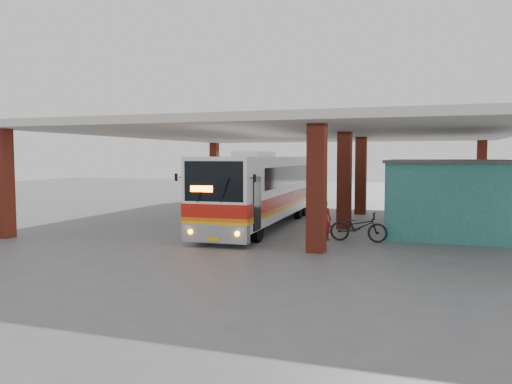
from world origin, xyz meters
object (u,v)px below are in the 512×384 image
object	(u,v)px
coach_bus	(260,190)
pedestrian	(324,220)
red_chair	(396,213)
motorcycle	(358,227)

from	to	relation	value
coach_bus	pedestrian	world-z (taller)	coach_bus
red_chair	coach_bus	bearing A→B (deg)	-120.47
motorcycle	coach_bus	bearing A→B (deg)	61.31
motorcycle	pedestrian	bearing A→B (deg)	91.05
coach_bus	pedestrian	xyz separation A→B (m)	(3.53, -2.74, -0.93)
pedestrian	motorcycle	bearing A→B (deg)	-177.07
pedestrian	red_chair	distance (m)	7.54
red_chair	motorcycle	bearing A→B (deg)	-75.48
coach_bus	red_chair	distance (m)	7.46
pedestrian	red_chair	world-z (taller)	pedestrian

